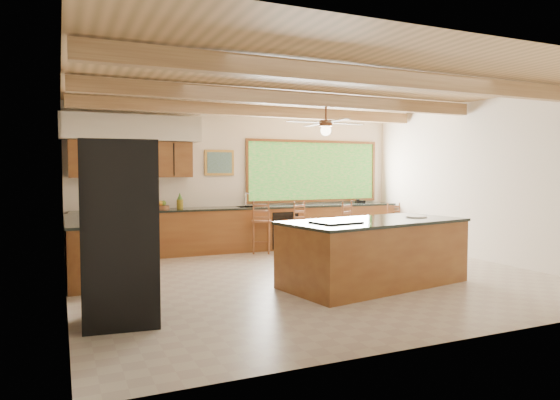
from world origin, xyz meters
name	(u,v)px	position (x,y,z in m)	size (l,w,h in m)	color
ground	(313,276)	(0.00, 0.00, 0.00)	(7.20, 7.20, 0.00)	#B9AE99
room_shell	(286,139)	(-0.17, 0.65, 2.21)	(7.27, 6.54, 3.02)	white
counter_run	(217,232)	(-0.82, 2.52, 0.47)	(7.12, 3.10, 1.24)	brown
island	(374,252)	(0.55, -0.87, 0.48)	(2.93, 1.75, 0.98)	brown
refrigerator	(121,233)	(-3.05, -1.30, 1.00)	(0.85, 0.83, 2.00)	black
bar_stool_a	(263,222)	(0.10, 2.39, 0.64)	(0.52, 0.52, 1.09)	brown
bar_stool_b	(295,222)	(0.83, 2.39, 0.62)	(0.48, 0.48, 1.05)	brown
bar_stool_c	(341,223)	(1.44, 1.54, 0.64)	(0.52, 0.52, 1.09)	brown
bar_stool_d	(393,219)	(3.30, 2.38, 0.57)	(0.44, 0.44, 0.96)	brown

